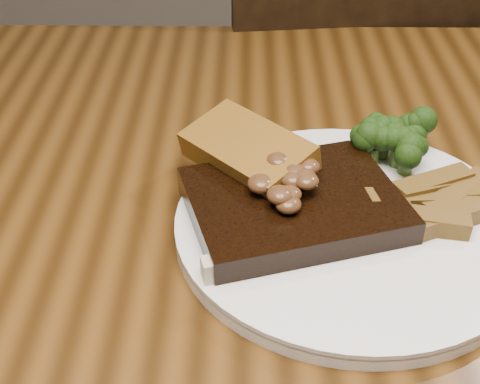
# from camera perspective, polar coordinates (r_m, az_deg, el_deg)

# --- Properties ---
(dining_table) EXTENTS (1.60, 0.90, 0.75)m
(dining_table) POSITION_cam_1_polar(r_m,az_deg,el_deg) (0.66, 1.65, -8.79)
(dining_table) COLOR #4E2F0F
(dining_table) RESTS_ON ground
(chair_far) EXTENTS (0.51, 0.51, 0.97)m
(chair_far) POSITION_cam_1_polar(r_m,az_deg,el_deg) (1.23, 9.54, 7.03)
(chair_far) COLOR black
(chair_far) RESTS_ON ground
(plate) EXTENTS (0.35, 0.35, 0.01)m
(plate) POSITION_cam_1_polar(r_m,az_deg,el_deg) (0.59, 9.23, -3.02)
(plate) COLOR white
(plate) RESTS_ON dining_table
(steak) EXTENTS (0.21, 0.18, 0.03)m
(steak) POSITION_cam_1_polar(r_m,az_deg,el_deg) (0.58, 4.62, -1.20)
(steak) COLOR black
(steak) RESTS_ON plate
(steak_bone) EXTENTS (0.15, 0.06, 0.02)m
(steak_bone) POSITION_cam_1_polar(r_m,az_deg,el_deg) (0.54, 4.94, -5.47)
(steak_bone) COLOR beige
(steak_bone) RESTS_ON plate
(mushroom_pile) EXTENTS (0.07, 0.07, 0.03)m
(mushroom_pile) POSITION_cam_1_polar(r_m,az_deg,el_deg) (0.56, 4.55, 0.84)
(mushroom_pile) COLOR #4E2B18
(mushroom_pile) RESTS_ON steak
(garlic_bread) EXTENTS (0.13, 0.13, 0.03)m
(garlic_bread) POSITION_cam_1_polar(r_m,az_deg,el_deg) (0.62, 0.66, 1.95)
(garlic_bread) COLOR #886118
(garlic_bread) RESTS_ON plate
(potato_wedges) EXTENTS (0.10, 0.10, 0.02)m
(potato_wedges) POSITION_cam_1_polar(r_m,az_deg,el_deg) (0.60, 15.19, -1.15)
(potato_wedges) COLOR brown
(potato_wedges) RESTS_ON plate
(broccoli_cluster) EXTENTS (0.08, 0.08, 0.04)m
(broccoli_cluster) POSITION_cam_1_polar(r_m,az_deg,el_deg) (0.66, 12.39, 3.76)
(broccoli_cluster) COLOR #1B3C0D
(broccoli_cluster) RESTS_ON plate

